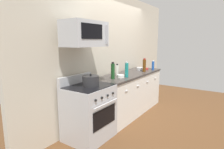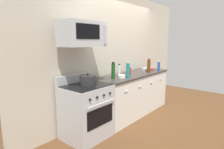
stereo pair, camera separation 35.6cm
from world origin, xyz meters
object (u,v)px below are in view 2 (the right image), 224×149
bottle_wine_green (113,71)px  stockpot (88,80)px  bottle_vinegar_white (119,70)px  microwave (83,34)px  bowl_steel_prep (146,69)px  bottle_sparkling_teal (128,70)px  range_oven (86,111)px  bowl_white_ceramic (122,76)px  bowl_red_small (152,69)px  bottle_wine_amber (149,66)px  bottle_hot_sauce_red (130,71)px  bottle_soda_blue (159,66)px

bottle_wine_green → stockpot: (-0.69, -0.03, -0.07)m
bottle_vinegar_white → stockpot: (-1.03, -0.15, -0.03)m
microwave → stockpot: 0.75m
bowl_steel_prep → stockpot: stockpot is taller
stockpot → bowl_steel_prep: bearing=1.4°
bowl_steel_prep → bottle_wine_green: bearing=-179.2°
bottle_wine_green → bottle_vinegar_white: bearing=19.2°
bottle_sparkling_teal → range_oven: bearing=170.6°
bowl_white_ceramic → bowl_red_small: bowl_white_ceramic is taller
range_oven → microwave: microwave is taller
bottle_sparkling_teal → stockpot: (-0.98, 0.11, -0.06)m
bottle_wine_amber → stockpot: bottle_wine_amber is taller
bowl_steel_prep → bowl_red_small: (0.18, -0.07, -0.01)m
bottle_hot_sauce_red → bottle_soda_blue: 0.94m
microwave → bowl_steel_prep: bearing=-1.5°
bottle_sparkling_teal → bottle_wine_green: bearing=154.4°
bottle_soda_blue → bowl_steel_prep: bearing=135.1°
microwave → bowl_red_small: size_ratio=6.27×
range_oven → stockpot: stockpot is taller
bottle_sparkling_teal → bottle_vinegar_white: bearing=78.6°
bottle_soda_blue → bowl_red_small: size_ratio=2.00×
bottle_wine_amber → bowl_red_small: 0.37m
bottle_wine_green → bottle_soda_blue: bottle_wine_green is taller
bottle_wine_amber → stockpot: (-1.81, 0.12, -0.06)m
microwave → bottle_vinegar_white: bearing=2.8°
bowl_steel_prep → microwave: bearing=178.5°
bottle_hot_sauce_red → bottle_soda_blue: bottle_soda_blue is taller
bottle_wine_amber → bowl_red_small: bottle_wine_amber is taller
microwave → bottle_hot_sauce_red: 1.50m
bowl_steel_prep → bottle_soda_blue: bearing=-44.9°
range_oven → bottle_sparkling_teal: size_ratio=3.38×
bottle_vinegar_white → bottle_wine_green: size_ratio=0.76×
bowl_steel_prep → bowl_red_small: 0.19m
bottle_sparkling_teal → stockpot: size_ratio=1.18×
range_oven → bottle_wine_green: 0.92m
bottle_vinegar_white → bowl_red_small: 1.13m
range_oven → bottle_vinegar_white: bearing=5.3°
bottle_hot_sauce_red → bottle_vinegar_white: bearing=160.7°
microwave → bottle_hot_sauce_red: bearing=-1.8°
bowl_white_ceramic → microwave: bearing=171.1°
microwave → bottle_vinegar_white: (1.03, 0.05, -0.71)m
bottle_hot_sauce_red → bottle_wine_green: bearing=-177.3°
microwave → bowl_white_ceramic: (0.87, -0.14, -0.80)m
bottle_hot_sauce_red → stockpot: bearing=-177.4°
bottle_vinegar_white → bottle_soda_blue: size_ratio=1.04×
bottle_wine_amber → bottle_soda_blue: (0.39, -0.06, -0.04)m
bottle_vinegar_white → bowl_white_ceramic: size_ratio=1.69×
bottle_hot_sauce_red → stockpot: 1.30m
bottle_hot_sauce_red → bowl_white_ceramic: bottle_hot_sauce_red is taller
bottle_wine_amber → bottle_vinegar_white: bottle_wine_amber is taller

